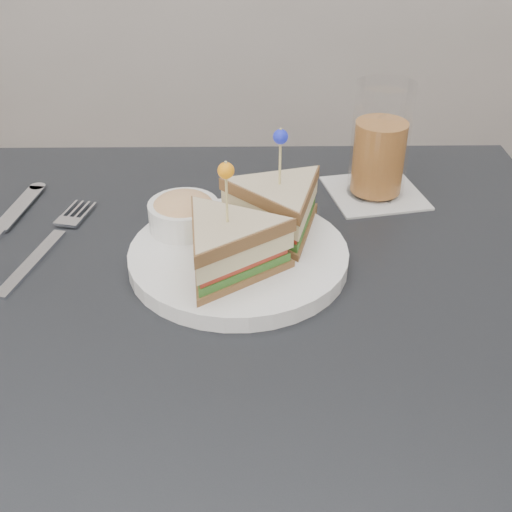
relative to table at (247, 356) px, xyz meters
The scene contains 5 objects.
table is the anchor object (origin of this frame).
plate_meal 0.14m from the table, 92.06° to the left, with size 0.28×0.28×0.15m.
cutlery_fork 0.27m from the table, 152.62° to the left, with size 0.07×0.21×0.01m.
cutlery_knife 0.35m from the table, 153.33° to the left, with size 0.05×0.22×0.01m.
drink_set 0.33m from the table, 53.95° to the left, with size 0.14×0.14×0.15m.
Camera 1 is at (0.00, -0.53, 1.15)m, focal length 45.00 mm.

